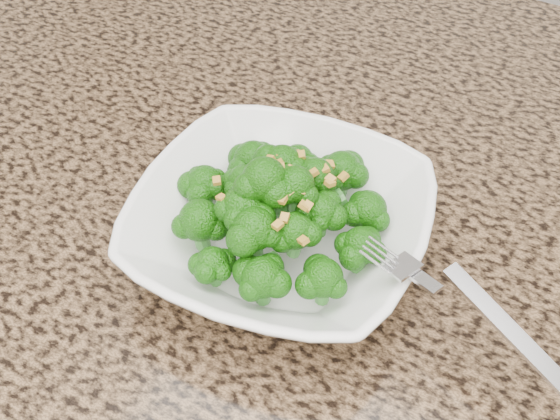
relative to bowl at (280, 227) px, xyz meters
The scene contains 5 objects.
granite_counter 0.05m from the bowl, 21.48° to the left, with size 1.64×1.04×0.03m, color brown.
bowl is the anchor object (origin of this frame).
broccoli_pile 0.06m from the bowl, ahead, with size 0.21×0.21×0.06m, color #1A600B, non-canonical shape.
garlic_topping 0.10m from the bowl, ahead, with size 0.13×0.13×0.01m, color gold, non-canonical shape.
fork 0.14m from the bowl, ahead, with size 0.19×0.03×0.01m, color silver, non-canonical shape.
Camera 1 is at (0.17, -0.05, 1.36)m, focal length 45.00 mm.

